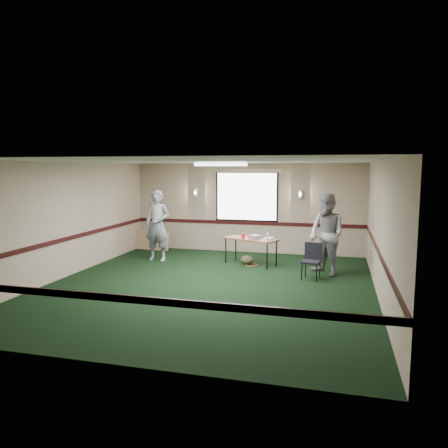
% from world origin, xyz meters
% --- Properties ---
extents(ground, '(8.00, 8.00, 0.00)m').
position_xyz_m(ground, '(0.00, 0.00, 0.00)').
color(ground, black).
rests_on(ground, ground).
extents(room_shell, '(8.00, 8.02, 8.00)m').
position_xyz_m(room_shell, '(0.00, 2.12, 1.58)').
color(room_shell, tan).
rests_on(room_shell, ground).
extents(folding_table, '(1.53, 1.08, 0.71)m').
position_xyz_m(folding_table, '(0.47, 2.28, 0.66)').
color(folding_table, '#5B311A').
rests_on(folding_table, ground).
extents(projector, '(0.34, 0.34, 0.09)m').
position_xyz_m(projector, '(0.58, 2.30, 0.76)').
color(projector, gray).
rests_on(projector, folding_table).
extents(game_console, '(0.25, 0.23, 0.05)m').
position_xyz_m(game_console, '(0.97, 2.24, 0.74)').
color(game_console, white).
rests_on(game_console, folding_table).
extents(red_cup, '(0.09, 0.09, 0.13)m').
position_xyz_m(red_cup, '(0.28, 2.24, 0.78)').
color(red_cup, red).
rests_on(red_cup, folding_table).
extents(water_bottle, '(0.06, 0.06, 0.20)m').
position_xyz_m(water_bottle, '(0.97, 2.00, 0.81)').
color(water_bottle, '#90B9EB').
rests_on(water_bottle, folding_table).
extents(duffel_bag, '(0.35, 0.26, 0.24)m').
position_xyz_m(duffel_bag, '(0.37, 2.31, 0.12)').
color(duffel_bag, '#4A442A').
rests_on(duffel_bag, ground).
extents(cable_coil, '(0.44, 0.44, 0.02)m').
position_xyz_m(cable_coil, '(0.51, 2.24, 0.01)').
color(cable_coil, '#E1541C').
rests_on(cable_coil, ground).
extents(folded_table, '(1.25, 0.26, 0.64)m').
position_xyz_m(folded_table, '(-3.00, 3.60, 0.32)').
color(folded_table, tan).
rests_on(folded_table, ground).
extents(conference_chair, '(0.47, 0.49, 0.83)m').
position_xyz_m(conference_chair, '(2.13, 1.24, 0.49)').
color(conference_chair, black).
rests_on(conference_chair, ground).
extents(person_left, '(0.74, 0.50, 1.97)m').
position_xyz_m(person_left, '(-2.13, 2.17, 0.98)').
color(person_left, '#3C4F85').
rests_on(person_left, ground).
extents(person_right, '(1.19, 1.21, 1.97)m').
position_xyz_m(person_right, '(2.43, 1.68, 0.98)').
color(person_right, '#7C97C0').
rests_on(person_right, ground).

